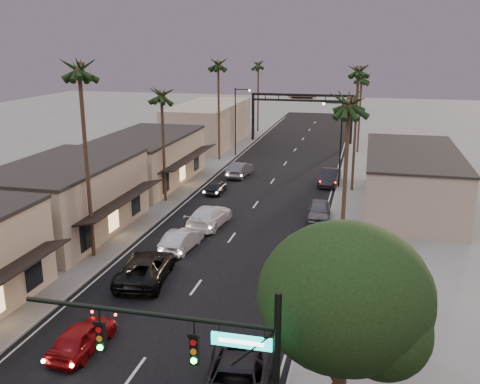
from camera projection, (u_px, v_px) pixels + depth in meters
The scene contains 29 objects.
ground at pixel (262, 196), 52.98m from camera, with size 200.00×200.00×0.00m, color slate.
road at pixel (271, 183), 57.65m from camera, with size 14.00×120.00×0.02m, color black.
sidewalk_left at pixel (206, 164), 66.33m from camera, with size 5.00×92.00×0.12m, color slate.
sidewalk_right at pixel (362, 173), 62.04m from camera, with size 5.00×92.00×0.12m, color slate.
storefront_mid at pixel (66, 200), 42.07m from camera, with size 8.00×14.00×5.50m, color #A39682.
storefront_far at pixel (147, 161), 57.10m from camera, with size 8.00×16.00×5.00m, color #BDAC90.
storefront_dist at pixel (209, 124), 78.47m from camera, with size 8.00×20.00×6.00m, color #A39682.
building_right at pixel (411, 180), 49.14m from camera, with size 8.00×18.00×5.00m, color #A39682.
traffic_signal at pixel (216, 366), 16.64m from camera, with size 8.51×0.22×7.80m.
corner_tree at pixel (346, 302), 18.76m from camera, with size 6.20×6.20×8.80m.
arch at pixel (302, 106), 79.53m from camera, with size 15.20×0.40×7.27m.
streetlight_right at pixel (338, 137), 54.64m from camera, with size 2.13×0.30×9.00m.
streetlight_left at pixel (237, 116), 69.92m from camera, with size 2.13×0.30×9.00m.
palm_lb at pixel (79, 64), 34.43m from camera, with size 3.20×3.20×15.20m.
palm_lc at pixel (161, 91), 48.32m from camera, with size 3.20×3.20×12.20m.
palm_ld at pixel (218, 61), 65.56m from camera, with size 3.20×3.20×14.20m.
palm_ra at pixel (350, 98), 32.95m from camera, with size 3.20×3.20×13.20m.
palm_rb at pixel (359, 67), 51.39m from camera, with size 3.20×3.20×14.20m.
palm_rc at pixel (362, 75), 70.63m from camera, with size 3.20×3.20×12.20m.
palm_far at pixel (258, 62), 87.27m from camera, with size 3.20×3.20×13.20m.
oncoming_red at pixel (82, 337), 26.39m from camera, with size 1.76×4.38×1.49m, color maroon.
oncoming_pickup at pixel (146, 268), 34.14m from camera, with size 2.85×6.18×1.72m, color black.
oncoming_silver at pixel (182, 240), 39.20m from camera, with size 1.64×4.70×1.55m, color #A2A2A7.
oncoming_white at pixel (209, 216), 44.21m from camera, with size 2.41×5.94×1.72m, color white.
oncoming_dgrey at pixel (216, 187), 53.84m from camera, with size 1.59×3.95×1.35m, color black.
oncoming_grey_far at pixel (240, 169), 60.40m from camera, with size 1.75×5.02×1.66m, color #4C4D51.
curbside_black at pixel (302, 265), 34.81m from camera, with size 2.09×5.14×1.49m, color black.
curbside_grey at pixel (319, 211), 45.71m from camera, with size 1.91×4.75×1.62m, color #525257.
curbside_far at pixel (330, 177), 56.89m from camera, with size 1.80×5.16×1.70m, color black.
Camera 1 is at (9.82, -9.95, 14.83)m, focal length 40.00 mm.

